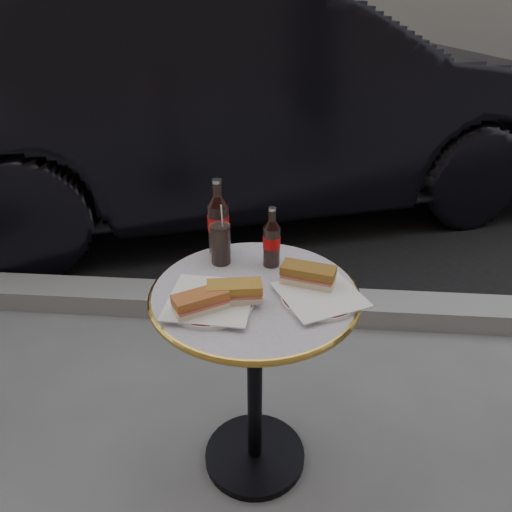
# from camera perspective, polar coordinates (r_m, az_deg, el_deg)

# --- Properties ---
(ground) EXTENTS (80.00, 80.00, 0.00)m
(ground) POSITION_cam_1_polar(r_m,az_deg,el_deg) (1.97, -0.13, -22.03)
(ground) COLOR slate
(ground) RESTS_ON ground
(asphalt_road) EXTENTS (40.00, 8.00, 0.00)m
(asphalt_road) POSITION_cam_1_polar(r_m,az_deg,el_deg) (6.41, 3.80, 15.59)
(asphalt_road) COLOR black
(asphalt_road) RESTS_ON ground
(curb) EXTENTS (40.00, 0.20, 0.12)m
(curb) POSITION_cam_1_polar(r_m,az_deg,el_deg) (2.59, 1.56, -5.58)
(curb) COLOR gray
(curb) RESTS_ON ground
(bistro_table) EXTENTS (0.62, 0.62, 0.73)m
(bistro_table) POSITION_cam_1_polar(r_m,az_deg,el_deg) (1.70, -0.14, -14.32)
(bistro_table) COLOR #BAB2C4
(bistro_table) RESTS_ON ground
(plate_left) EXTENTS (0.30, 0.30, 0.01)m
(plate_left) POSITION_cam_1_polar(r_m,az_deg,el_deg) (1.41, -5.22, -5.25)
(plate_left) COLOR silver
(plate_left) RESTS_ON bistro_table
(plate_right) EXTENTS (0.28, 0.28, 0.01)m
(plate_right) POSITION_cam_1_polar(r_m,az_deg,el_deg) (1.44, 7.33, -4.66)
(plate_right) COLOR white
(plate_right) RESTS_ON bistro_table
(sandwich_left_a) EXTENTS (0.16, 0.14, 0.05)m
(sandwich_left_a) POSITION_cam_1_polar(r_m,az_deg,el_deg) (1.35, -6.34, -5.33)
(sandwich_left_a) COLOR #AD5C2C
(sandwich_left_a) RESTS_ON plate_left
(sandwich_left_b) EXTENTS (0.16, 0.09, 0.05)m
(sandwich_left_b) POSITION_cam_1_polar(r_m,az_deg,el_deg) (1.39, -2.46, -4.20)
(sandwich_left_b) COLOR #AB762B
(sandwich_left_b) RESTS_ON plate_left
(sandwich_right) EXTENTS (0.17, 0.11, 0.05)m
(sandwich_right) POSITION_cam_1_polar(r_m,az_deg,el_deg) (1.47, 5.97, -2.26)
(sandwich_right) COLOR brown
(sandwich_right) RESTS_ON plate_right
(cola_bottle_left) EXTENTS (0.09, 0.09, 0.26)m
(cola_bottle_left) POSITION_cam_1_polar(r_m,az_deg,el_deg) (1.62, -4.34, 4.53)
(cola_bottle_left) COLOR black
(cola_bottle_left) RESTS_ON bistro_table
(cola_bottle_right) EXTENTS (0.07, 0.07, 0.20)m
(cola_bottle_right) POSITION_cam_1_polar(r_m,az_deg,el_deg) (1.54, 1.81, 2.20)
(cola_bottle_right) COLOR black
(cola_bottle_right) RESTS_ON bistro_table
(cola_glass) EXTENTS (0.07, 0.07, 0.13)m
(cola_glass) POSITION_cam_1_polar(r_m,az_deg,el_deg) (1.58, -4.07, 1.40)
(cola_glass) COLOR black
(cola_glass) RESTS_ON bistro_table
(parked_car) EXTENTS (3.10, 5.03, 1.56)m
(parked_car) POSITION_cam_1_polar(r_m,az_deg,el_deg) (3.62, -0.89, 17.43)
(parked_car) COLOR black
(parked_car) RESTS_ON ground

